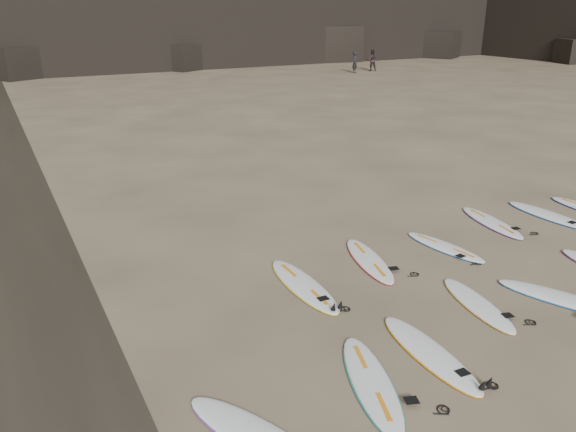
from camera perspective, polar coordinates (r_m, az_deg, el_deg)
name	(u,v)px	position (r m, az deg, el deg)	size (l,w,h in m)	color
ground	(502,306)	(12.04, 20.90, -8.53)	(240.00, 240.00, 0.00)	#897559
surfboard_0	(371,382)	(9.27, 8.46, -16.33)	(0.61, 2.56, 0.09)	white
surfboard_1	(430,352)	(10.12, 14.19, -13.29)	(0.61, 2.56, 0.09)	white
surfboard_2	(477,304)	(11.86, 18.69, -8.46)	(0.55, 2.31, 0.08)	white
surfboard_3	(563,298)	(12.71, 26.20, -7.53)	(0.63, 2.62, 0.09)	white
surfboard_5	(303,285)	(11.95, 1.57, -7.00)	(0.66, 2.73, 0.10)	white
surfboard_6	(369,260)	(13.20, 8.24, -4.43)	(0.61, 2.54, 0.09)	white
surfboard_7	(445,247)	(14.29, 15.62, -3.02)	(0.55, 2.30, 0.08)	white
surfboard_8	(491,222)	(16.28, 19.96, -0.58)	(0.61, 2.55, 0.09)	white
surfboard_9	(549,215)	(17.43, 24.96, 0.09)	(0.65, 2.69, 0.10)	white
person_a	(355,62)	(51.31, 6.84, 15.25)	(0.67, 0.44, 1.84)	black
person_b	(372,60)	(53.16, 8.52, 15.39)	(0.93, 0.72, 1.91)	black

